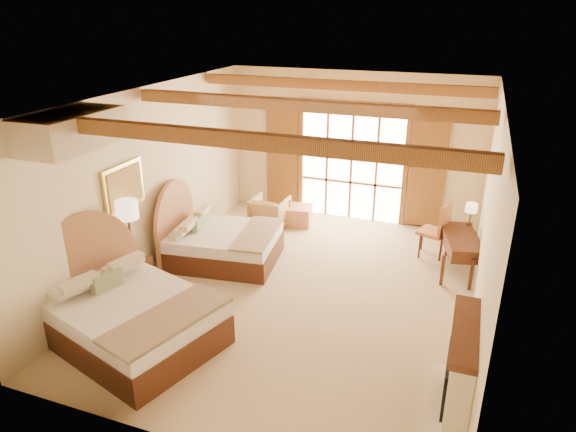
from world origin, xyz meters
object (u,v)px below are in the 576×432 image
at_px(armchair, 270,212).
at_px(bed_near, 123,313).
at_px(bed_far, 216,240).
at_px(desk, 459,252).
at_px(nightstand, 134,280).

bearing_deg(armchair, bed_near, 86.00).
xyz_separation_m(bed_far, armchair, (0.37, 1.74, -0.05)).
height_order(bed_far, armchair, bed_far).
bearing_deg(desk, bed_near, -152.48).
xyz_separation_m(bed_near, nightstand, (-0.59, 1.04, -0.14)).
distance_m(bed_far, nightstand, 1.78).
relative_size(bed_far, desk, 1.56).
bearing_deg(bed_far, desk, 6.56).
relative_size(bed_near, nightstand, 4.43).
relative_size(bed_far, nightstand, 3.51).
distance_m(bed_far, armchair, 1.78).
bearing_deg(bed_far, nightstand, -117.91).
height_order(nightstand, armchair, armchair).
height_order(bed_near, nightstand, bed_near).
bearing_deg(armchair, bed_far, 79.30).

